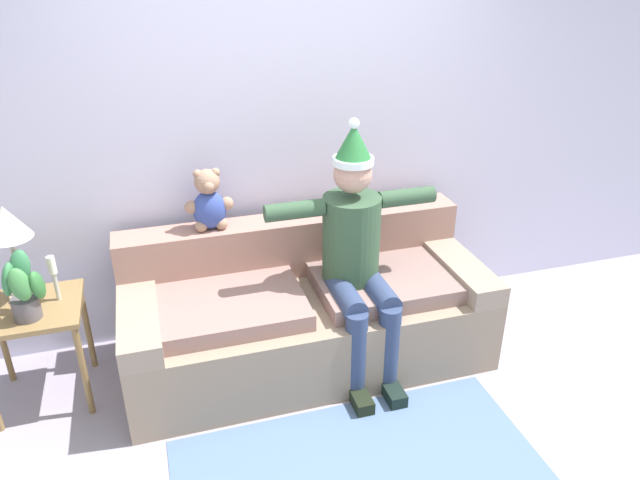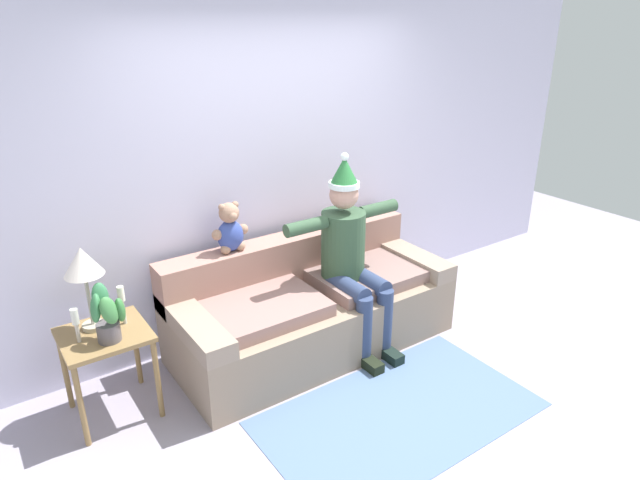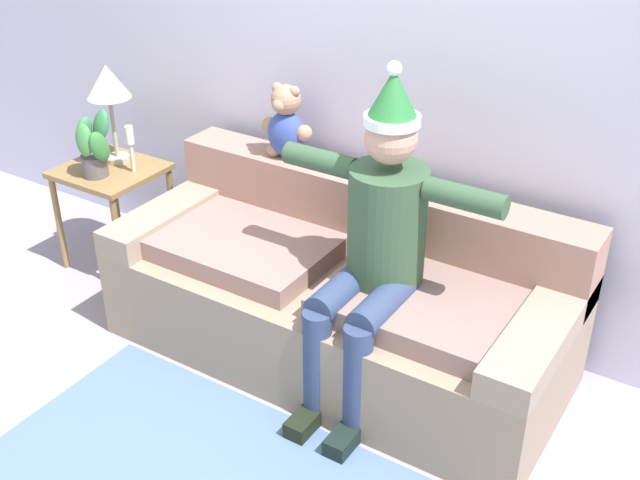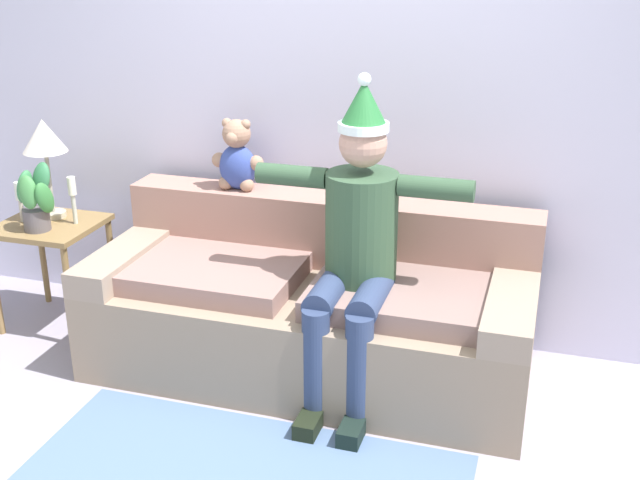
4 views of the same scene
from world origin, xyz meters
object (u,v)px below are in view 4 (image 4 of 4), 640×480
at_px(side_table, 51,240).
at_px(candle_short, 73,194).
at_px(person_seated, 356,241).
at_px(potted_plant, 35,200).
at_px(couch, 312,308).
at_px(teddy_bear, 237,158).
at_px(table_lamp, 44,141).
at_px(candle_tall, 20,196).

height_order(side_table, candle_short, candle_short).
distance_m(person_seated, potted_plant, 1.79).
distance_m(couch, teddy_bear, 0.89).
bearing_deg(candle_short, table_lamp, 161.88).
distance_m(side_table, potted_plant, 0.29).
bearing_deg(couch, potted_plant, -177.47).
xyz_separation_m(person_seated, side_table, (-1.80, 0.20, -0.27)).
bearing_deg(teddy_bear, candle_short, -166.30).
distance_m(teddy_bear, table_lamp, 1.08).
bearing_deg(candle_tall, candle_short, 11.43).
xyz_separation_m(couch, potted_plant, (-1.52, -0.07, 0.45)).
height_order(person_seated, candle_short, person_seated).
distance_m(candle_tall, candle_short, 0.30).
bearing_deg(candle_tall, teddy_bear, 13.13).
bearing_deg(table_lamp, person_seated, -9.34).
xyz_separation_m(couch, side_table, (-1.54, 0.04, 0.18)).
xyz_separation_m(couch, person_seated, (0.26, -0.16, 0.46)).
bearing_deg(side_table, teddy_bear, 13.90).
bearing_deg(couch, side_table, 178.52).
bearing_deg(teddy_bear, candle_tall, -166.87).
bearing_deg(candle_short, candle_tall, -168.57).
distance_m(teddy_bear, candle_tall, 1.24).
distance_m(table_lamp, candle_tall, 0.34).
relative_size(teddy_bear, table_lamp, 0.69).
bearing_deg(teddy_bear, person_seated, -30.72).
bearing_deg(teddy_bear, table_lamp, -171.66).
bearing_deg(potted_plant, side_table, 99.50).
bearing_deg(potted_plant, couch, 2.53).
relative_size(person_seated, table_lamp, 2.76).
xyz_separation_m(table_lamp, candle_tall, (-0.12, -0.12, -0.29)).
height_order(side_table, table_lamp, table_lamp).
height_order(table_lamp, candle_short, table_lamp).
bearing_deg(table_lamp, potted_plant, -76.19).
height_order(potted_plant, candle_short, potted_plant).
relative_size(potted_plant, candle_short, 1.36).
relative_size(couch, side_table, 3.59).
distance_m(couch, candle_tall, 1.74).
height_order(couch, person_seated, person_seated).
distance_m(couch, candle_short, 1.46).
xyz_separation_m(couch, table_lamp, (-1.57, 0.14, 0.72)).
distance_m(person_seated, teddy_bear, 0.92).
bearing_deg(couch, candle_tall, 179.33).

